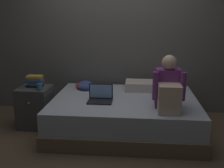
% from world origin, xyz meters
% --- Properties ---
extents(ground_plane, '(8.00, 8.00, 0.00)m').
position_xyz_m(ground_plane, '(0.00, 0.00, 0.00)').
color(ground_plane, brown).
extents(wall_back, '(5.60, 0.10, 2.70)m').
position_xyz_m(wall_back, '(0.00, 1.20, 1.35)').
color(wall_back, '#605B56').
rests_on(wall_back, ground_plane).
extents(bed, '(2.00, 1.50, 0.47)m').
position_xyz_m(bed, '(0.20, 0.30, 0.23)').
color(bed, '#7A6047').
rests_on(bed, ground_plane).
extents(nightstand, '(0.44, 0.46, 0.58)m').
position_xyz_m(nightstand, '(-1.10, 0.34, 0.29)').
color(nightstand, '#474442').
rests_on(nightstand, ground_plane).
extents(person_sitting, '(0.39, 0.44, 0.66)m').
position_xyz_m(person_sitting, '(0.74, -0.08, 0.73)').
color(person_sitting, '#75337A').
rests_on(person_sitting, bed).
extents(laptop, '(0.32, 0.23, 0.22)m').
position_xyz_m(laptop, '(-0.12, 0.13, 0.53)').
color(laptop, black).
rests_on(laptop, bed).
extents(pillow, '(0.56, 0.36, 0.13)m').
position_xyz_m(pillow, '(0.47, 0.75, 0.54)').
color(pillow, beige).
rests_on(pillow, bed).
extents(book_stack, '(0.24, 0.16, 0.16)m').
position_xyz_m(book_stack, '(-1.09, 0.37, 0.67)').
color(book_stack, black).
rests_on(book_stack, nightstand).
extents(mug, '(0.08, 0.08, 0.09)m').
position_xyz_m(mug, '(-0.97, 0.22, 0.63)').
color(mug, teal).
rests_on(mug, nightstand).
extents(clothes_pile, '(0.26, 0.27, 0.12)m').
position_xyz_m(clothes_pile, '(-0.45, 0.72, 0.53)').
color(clothes_pile, '#8E3D47').
rests_on(clothes_pile, bed).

